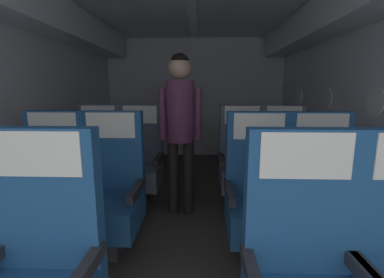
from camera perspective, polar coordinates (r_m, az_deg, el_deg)
The scene contains 11 objects.
ground at distance 2.76m, azimuth -0.94°, elevation -17.56°, with size 3.65×5.96×0.02m, color #3D3833.
fuselage_shell at distance 2.73m, azimuth -0.72°, elevation 18.52°, with size 3.53×5.61×2.32m.
seat_b_left_window at distance 2.40m, azimuth -27.90°, elevation -10.60°, with size 0.51×0.51×1.13m.
seat_b_left_aisle at distance 2.22m, azimuth -17.21°, elevation -11.51°, with size 0.51×0.51×1.13m.
seat_b_right_aisle at distance 2.27m, azimuth 26.14°, elevation -11.63°, with size 0.51×0.51×1.13m.
seat_b_right_window at distance 2.13m, azimuth 14.13°, elevation -12.34°, with size 0.51×0.51×1.13m.
seat_c_left_window at distance 3.22m, azimuth -19.61°, elevation -4.80°, with size 0.51×0.51×1.13m.
seat_c_left_aisle at distance 3.07m, azimuth -11.20°, elevation -5.11°, with size 0.51×0.51×1.13m.
seat_c_right_aisle at distance 3.11m, azimuth 19.18°, elevation -5.29°, with size 0.51×0.51×1.13m.
seat_c_right_window at distance 3.01m, azimuth 10.63°, elevation -5.40°, with size 0.51×0.51×1.13m.
flight_attendant at distance 2.67m, azimuth -2.56°, elevation 4.63°, with size 0.43×0.28×1.64m.
Camera 1 is at (0.13, 0.34, 1.29)m, focal length 24.74 mm.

